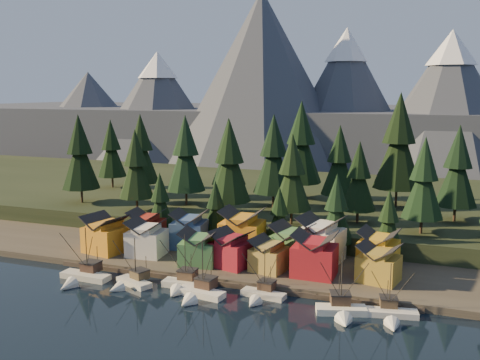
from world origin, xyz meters
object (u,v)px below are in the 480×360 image
(boat_0, at_px, (81,271))
(boat_6, at_px, (390,308))
(boat_3, at_px, (198,286))
(boat_4, at_px, (261,289))
(house_front_1, at_px, (147,237))
(house_front_0, at_px, (105,233))
(house_back_1, at_px, (189,229))
(boat_2, at_px, (182,277))
(house_back_0, at_px, (146,227))
(boat_5, at_px, (342,302))
(boat_1, at_px, (130,276))

(boat_0, height_order, boat_6, boat_0)
(boat_3, height_order, boat_4, boat_3)
(boat_0, height_order, house_front_1, boat_0)
(boat_0, relative_size, house_front_0, 1.19)
(house_front_0, bearing_deg, boat_6, 0.49)
(boat_4, distance_m, house_front_1, 35.48)
(house_front_1, xyz_separation_m, house_back_1, (6.70, 9.44, 0.28))
(house_front_0, bearing_deg, boat_2, -13.82)
(boat_0, xyz_separation_m, house_front_1, (6.43, 16.70, 3.70))
(house_front_0, height_order, house_back_0, house_front_0)
(boat_6, relative_size, house_back_1, 1.23)
(boat_4, height_order, boat_6, boat_6)
(boat_2, relative_size, house_back_0, 1.37)
(boat_5, relative_size, house_front_0, 1.19)
(boat_4, relative_size, boat_5, 0.86)
(boat_2, height_order, house_back_0, boat_2)
(boat_5, height_order, house_front_0, boat_5)
(house_front_1, bearing_deg, house_front_0, -179.81)
(boat_5, distance_m, house_back_0, 58.55)
(boat_1, height_order, boat_5, boat_5)
(boat_3, bearing_deg, boat_5, 11.02)
(boat_1, height_order, house_back_0, house_back_0)
(house_back_1, bearing_deg, boat_6, -32.18)
(house_front_1, height_order, house_back_0, house_back_0)
(boat_2, relative_size, boat_5, 0.99)
(boat_1, xyz_separation_m, house_front_1, (-5.01, 15.82, 3.77))
(boat_1, distance_m, house_front_1, 17.02)
(house_back_1, bearing_deg, boat_3, -68.94)
(boat_5, relative_size, boat_6, 1.10)
(boat_4, bearing_deg, boat_5, -2.00)
(boat_2, bearing_deg, boat_4, -0.19)
(boat_6, bearing_deg, boat_3, 173.98)
(boat_6, xyz_separation_m, house_front_1, (-57.40, 13.67, 4.09))
(boat_2, bearing_deg, boat_6, -2.31)
(boat_6, bearing_deg, boat_5, -178.80)
(boat_4, relative_size, house_back_1, 1.16)
(house_back_0, bearing_deg, boat_1, -74.92)
(boat_5, bearing_deg, boat_3, 166.01)
(boat_4, height_order, house_front_0, house_front_0)
(boat_1, bearing_deg, boat_2, 34.82)
(boat_2, relative_size, boat_4, 1.15)
(boat_1, xyz_separation_m, house_back_0, (-9.56, 23.68, 3.91))
(boat_3, bearing_deg, house_back_1, 127.27)
(boat_5, bearing_deg, house_front_1, 146.07)
(boat_1, relative_size, house_front_0, 1.07)
(boat_4, height_order, house_front_1, house_front_1)
(boat_1, xyz_separation_m, boat_5, (44.04, 0.40, 0.29))
(boat_1, relative_size, boat_4, 1.05)
(boat_2, height_order, house_front_1, boat_2)
(boat_6, distance_m, house_front_0, 69.53)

